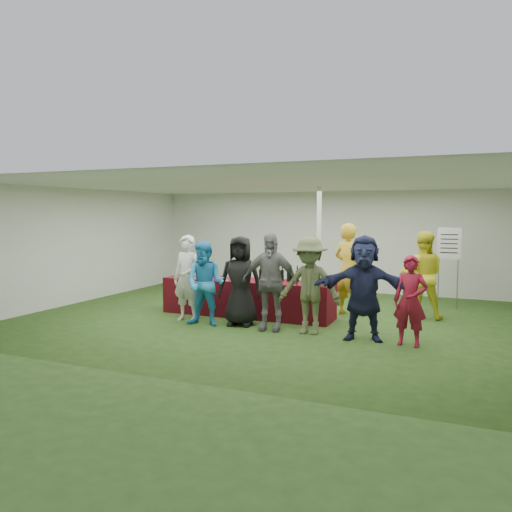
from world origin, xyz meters
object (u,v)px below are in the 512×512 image
at_px(customer_0, 187,278).
at_px(customer_1, 205,284).
at_px(customer_5, 364,288).
at_px(staff_pourer, 349,269).
at_px(customer_2, 240,281).
at_px(serving_table, 247,298).
at_px(customer_3, 270,282).
at_px(customer_6, 410,301).
at_px(customer_4, 309,286).
at_px(wine_list_sign, 449,250).
at_px(dump_bucket, 322,281).
at_px(staff_back, 422,275).

xyz_separation_m(customer_0, customer_1, (0.52, -0.21, -0.05)).
relative_size(customer_1, customer_5, 0.91).
xyz_separation_m(staff_pourer, customer_2, (-1.68, -1.73, -0.11)).
bearing_deg(serving_table, customer_3, -47.68).
relative_size(customer_0, customer_6, 1.16).
height_order(customer_4, customer_5, customer_5).
distance_m(wine_list_sign, customer_6, 3.69).
height_order(staff_pourer, customer_0, staff_pourer).
bearing_deg(customer_2, customer_0, 175.20).
height_order(dump_bucket, wine_list_sign, wine_list_sign).
height_order(staff_back, customer_5, customer_5).
xyz_separation_m(customer_0, customer_3, (1.76, -0.05, 0.04)).
bearing_deg(customer_6, serving_table, 168.18).
distance_m(customer_0, customer_3, 1.76).
bearing_deg(serving_table, staff_pourer, 24.82).
xyz_separation_m(customer_4, customer_6, (1.72, -0.14, -0.12)).
xyz_separation_m(staff_pourer, customer_6, (1.45, -2.00, -0.23)).
relative_size(dump_bucket, customer_6, 0.16).
bearing_deg(serving_table, wine_list_sign, 33.43).
xyz_separation_m(customer_5, customer_6, (0.76, -0.08, -0.15)).
xyz_separation_m(customer_0, customer_5, (3.47, -0.10, 0.03)).
xyz_separation_m(dump_bucket, customer_5, (0.95, -0.81, 0.04)).
bearing_deg(customer_0, dump_bucket, 20.49).
xyz_separation_m(dump_bucket, customer_4, (-0.01, -0.76, 0.02)).
height_order(serving_table, customer_5, customer_5).
distance_m(customer_4, customer_5, 0.96).
height_order(wine_list_sign, customer_5, wine_list_sign).
height_order(serving_table, staff_pourer, staff_pourer).
xyz_separation_m(staff_pourer, customer_3, (-1.02, -1.87, -0.07)).
bearing_deg(customer_1, customer_5, -3.51).
distance_m(customer_3, customer_5, 1.71).
distance_m(staff_back, customer_2, 3.70).
distance_m(wine_list_sign, customer_4, 4.12).
relative_size(staff_back, customer_0, 1.04).
bearing_deg(staff_pourer, wine_list_sign, -115.53).
distance_m(staff_back, customer_0, 4.71).
bearing_deg(customer_3, customer_6, -9.79).
relative_size(dump_bucket, customer_4, 0.14).
height_order(dump_bucket, customer_0, customer_0).
distance_m(customer_3, customer_4, 0.75).
bearing_deg(wine_list_sign, customer_2, -136.71).
distance_m(serving_table, customer_5, 2.85).
height_order(customer_0, customer_3, customer_3).
distance_m(wine_list_sign, staff_back, 1.47).
relative_size(customer_4, customer_5, 0.97).
relative_size(customer_0, customer_3, 0.96).
xyz_separation_m(wine_list_sign, staff_back, (-0.44, -1.34, -0.43)).
distance_m(wine_list_sign, customer_0, 5.80).
relative_size(customer_0, customer_2, 1.00).
distance_m(dump_bucket, customer_6, 1.94).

